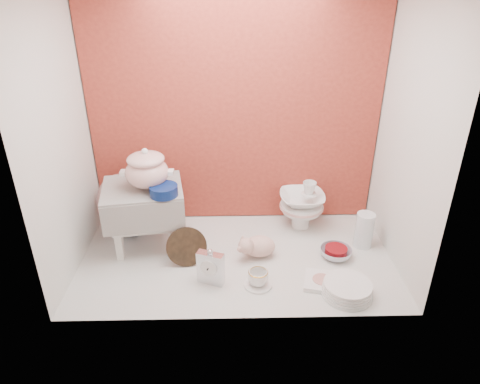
# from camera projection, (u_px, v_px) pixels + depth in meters

# --- Properties ---
(ground) EXTENTS (1.80, 1.80, 0.00)m
(ground) POSITION_uv_depth(u_px,v_px,m) (237.00, 257.00, 2.53)
(ground) COLOR silver
(ground) RESTS_ON ground
(niche_shell) EXTENTS (1.86, 1.03, 1.53)m
(niche_shell) POSITION_uv_depth(u_px,v_px,m) (235.00, 92.00, 2.27)
(niche_shell) COLOR #AB3C2A
(niche_shell) RESTS_ON ground
(step_stool) EXTENTS (0.51, 0.46, 0.39)m
(step_stool) POSITION_uv_depth(u_px,v_px,m) (145.00, 216.00, 2.56)
(step_stool) COLOR silver
(step_stool) RESTS_ON ground
(soup_tureen) EXTENTS (0.33, 0.33, 0.24)m
(soup_tureen) POSITION_uv_depth(u_px,v_px,m) (147.00, 168.00, 2.41)
(soup_tureen) COLOR white
(soup_tureen) RESTS_ON step_stool
(cobalt_bowl) EXTENTS (0.20, 0.20, 0.06)m
(cobalt_bowl) POSITION_uv_depth(u_px,v_px,m) (164.00, 190.00, 2.37)
(cobalt_bowl) COLOR #0B1D53
(cobalt_bowl) RESTS_ON step_stool
(floral_platter) EXTENTS (0.41, 0.20, 0.39)m
(floral_platter) POSITION_uv_depth(u_px,v_px,m) (126.00, 204.00, 2.70)
(floral_platter) COLOR silver
(floral_platter) RESTS_ON ground
(blue_white_vase) EXTENTS (0.32, 0.32, 0.26)m
(blue_white_vase) POSITION_uv_depth(u_px,v_px,m) (132.00, 214.00, 2.72)
(blue_white_vase) COLOR silver
(blue_white_vase) RESTS_ON ground
(lacquer_tray) EXTENTS (0.24, 0.11, 0.22)m
(lacquer_tray) POSITION_uv_depth(u_px,v_px,m) (187.00, 247.00, 2.43)
(lacquer_tray) COLOR black
(lacquer_tray) RESTS_ON ground
(mantel_clock) EXTENTS (0.15, 0.10, 0.21)m
(mantel_clock) POSITION_uv_depth(u_px,v_px,m) (211.00, 267.00, 2.28)
(mantel_clock) COLOR silver
(mantel_clock) RESTS_ON ground
(plush_pig) EXTENTS (0.25, 0.18, 0.14)m
(plush_pig) POSITION_uv_depth(u_px,v_px,m) (259.00, 246.00, 2.51)
(plush_pig) COLOR #D1A193
(plush_pig) RESTS_ON ground
(teacup_saucer) EXTENTS (0.19, 0.19, 0.01)m
(teacup_saucer) POSITION_uv_depth(u_px,v_px,m) (258.00, 285.00, 2.30)
(teacup_saucer) COLOR white
(teacup_saucer) RESTS_ON ground
(gold_rim_teacup) EXTENTS (0.13, 0.13, 0.09)m
(gold_rim_teacup) POSITION_uv_depth(u_px,v_px,m) (258.00, 277.00, 2.28)
(gold_rim_teacup) COLOR white
(gold_rim_teacup) RESTS_ON teacup_saucer
(lattice_dish) EXTENTS (0.22, 0.22, 0.03)m
(lattice_dish) POSITION_uv_depth(u_px,v_px,m) (322.00, 281.00, 2.31)
(lattice_dish) COLOR white
(lattice_dish) RESTS_ON ground
(dinner_plate_stack) EXTENTS (0.33, 0.33, 0.07)m
(dinner_plate_stack) POSITION_uv_depth(u_px,v_px,m) (347.00, 289.00, 2.22)
(dinner_plate_stack) COLOR white
(dinner_plate_stack) RESTS_ON ground
(crystal_bowl) EXTENTS (0.19, 0.19, 0.06)m
(crystal_bowl) POSITION_uv_depth(u_px,v_px,m) (336.00, 253.00, 2.52)
(crystal_bowl) COLOR silver
(crystal_bowl) RESTS_ON ground
(clear_glass_vase) EXTENTS (0.12, 0.12, 0.22)m
(clear_glass_vase) POSITION_uv_depth(u_px,v_px,m) (364.00, 230.00, 2.59)
(clear_glass_vase) COLOR silver
(clear_glass_vase) RESTS_ON ground
(porcelain_tower) EXTENTS (0.38, 0.38, 0.33)m
(porcelain_tower) POSITION_uv_depth(u_px,v_px,m) (302.00, 204.00, 2.77)
(porcelain_tower) COLOR white
(porcelain_tower) RESTS_ON ground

